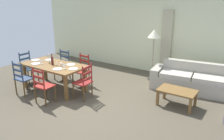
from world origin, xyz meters
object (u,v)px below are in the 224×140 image
object	(u,v)px
dining_table	(54,67)
wine_bottle	(52,61)
dining_chair_far_left	(63,65)
dining_chair_far_right	(82,70)
dining_chair_near_left	(22,78)
coffee_table	(177,92)
dining_chair_head_west	(28,67)
dining_chair_near_right	(43,85)
wine_glass_near_right	(64,65)
wine_glass_near_left	(41,60)
couch	(193,81)
coffee_cup_primary	(61,64)
standing_lamp	(154,37)
dining_chair_head_east	(84,82)

from	to	relation	value
dining_table	wine_bottle	bearing A→B (deg)	-111.44
dining_chair_far_left	dining_chair_far_right	world-z (taller)	same
dining_chair_near_left	dining_chair_far_right	world-z (taller)	same
coffee_table	dining_chair_head_west	bearing A→B (deg)	-167.88
dining_chair_near_left	dining_chair_far_right	size ratio (longest dim) A/B	1.00
dining_chair_near_right	dining_chair_far_right	bearing A→B (deg)	91.43
wine_bottle	coffee_table	world-z (taller)	wine_bottle
wine_bottle	wine_glass_near_right	world-z (taller)	wine_bottle
dining_table	wine_glass_near_right	size ratio (longest dim) A/B	11.80
dining_chair_near_right	wine_glass_near_left	bearing A→B (deg)	140.71
dining_table	couch	world-z (taller)	couch
coffee_cup_primary	coffee_table	size ratio (longest dim) A/B	0.10
couch	standing_lamp	xyz separation A→B (m)	(-1.34, 0.19, 1.12)
dining_chair_near_right	dining_chair_head_west	size ratio (longest dim) A/B	1.00
wine_bottle	dining_chair_near_right	bearing A→B (deg)	-58.18
dining_chair_far_left	dining_chair_near_right	bearing A→B (deg)	-59.71
wine_glass_near_right	coffee_cup_primary	size ratio (longest dim) A/B	1.79
dining_chair_head_east	coffee_table	distance (m)	2.37
wine_bottle	dining_chair_far_left	bearing A→B (deg)	118.74
dining_chair_far_right	wine_glass_near_left	world-z (taller)	dining_chair_far_right
dining_chair_far_left	dining_chair_head_west	distance (m)	1.07
dining_chair_near_right	coffee_cup_primary	world-z (taller)	dining_chair_near_right
dining_chair_near_right	coffee_table	distance (m)	3.33
dining_chair_head_west	coffee_table	size ratio (longest dim) A/B	1.07
wine_glass_near_left	dining_chair_far_left	bearing A→B (deg)	97.60
dining_chair_head_west	dining_table	bearing A→B (deg)	0.99
standing_lamp	dining_chair_far_right	bearing A→B (deg)	-134.30
dining_chair_head_west	wine_glass_near_left	bearing A→B (deg)	-8.49
dining_chair_near_right	standing_lamp	size ratio (longest dim) A/B	0.59
dining_chair_far_left	wine_glass_near_left	xyz separation A→B (m)	(0.12, -0.91, 0.38)
dining_chair_far_right	wine_glass_near_right	size ratio (longest dim) A/B	5.96
coffee_table	dining_chair_head_east	bearing A→B (deg)	-156.11
dining_chair_head_west	wine_bottle	xyz separation A→B (m)	(1.16, 0.00, 0.39)
couch	coffee_table	distance (m)	1.22
dining_chair_head_east	coffee_cup_primary	size ratio (longest dim) A/B	10.67
dining_chair_far_left	wine_glass_near_right	world-z (taller)	dining_chair_far_left
coffee_cup_primary	couch	xyz separation A→B (m)	(3.06, 2.13, -0.50)
dining_chair_far_left	wine_glass_near_right	xyz separation A→B (m)	(1.01, -0.90, 0.38)
dining_table	standing_lamp	size ratio (longest dim) A/B	1.16
dining_table	wine_bottle	world-z (taller)	wine_bottle
dining_table	dining_chair_near_left	bearing A→B (deg)	-119.93
coffee_cup_primary	coffee_table	world-z (taller)	coffee_cup_primary
wine_glass_near_right	coffee_table	distance (m)	2.99
wine_glass_near_right	wine_bottle	bearing A→B (deg)	169.01
dining_chair_far_left	coffee_cup_primary	distance (m)	1.09
coffee_table	dining_chair_far_left	bearing A→B (deg)	-177.33
dining_table	dining_chair_head_east	bearing A→B (deg)	-0.80
dining_chair_near_right	coffee_table	xyz separation A→B (m)	(2.84, 1.73, -0.12)
couch	standing_lamp	distance (m)	1.76
standing_lamp	coffee_cup_primary	bearing A→B (deg)	-126.55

